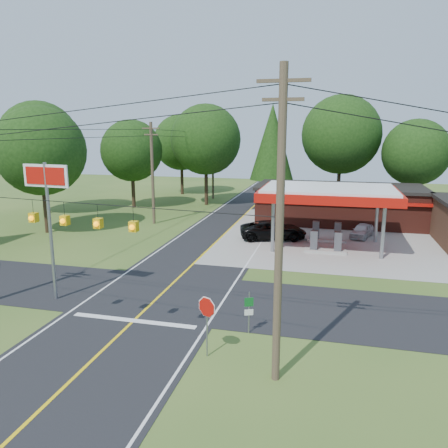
% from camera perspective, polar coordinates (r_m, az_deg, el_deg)
% --- Properties ---
extents(ground, '(120.00, 120.00, 0.00)m').
position_cam_1_polar(ground, '(25.67, -8.23, -9.15)').
color(ground, '#36571E').
rests_on(ground, ground).
extents(main_highway, '(8.00, 120.00, 0.02)m').
position_cam_1_polar(main_highway, '(25.67, -8.23, -9.13)').
color(main_highway, black).
rests_on(main_highway, ground).
extents(cross_road, '(70.00, 7.00, 0.02)m').
position_cam_1_polar(cross_road, '(25.67, -8.23, -9.12)').
color(cross_road, black).
rests_on(cross_road, ground).
extents(lane_center_yellow, '(0.15, 110.00, 0.00)m').
position_cam_1_polar(lane_center_yellow, '(25.66, -8.23, -9.10)').
color(lane_center_yellow, yellow).
rests_on(lane_center_yellow, main_highway).
extents(gas_canopy, '(10.60, 7.40, 4.88)m').
position_cam_1_polar(gas_canopy, '(35.43, 13.48, 3.75)').
color(gas_canopy, gray).
rests_on(gas_canopy, ground).
extents(convenience_store, '(16.40, 7.55, 3.80)m').
position_cam_1_polar(convenience_store, '(45.66, 14.75, 2.56)').
color(convenience_store, '#562118').
rests_on(convenience_store, ground).
extents(utility_pole_near_right, '(1.80, 0.30, 11.50)m').
position_cam_1_polar(utility_pole_near_right, '(15.53, 7.26, -0.37)').
color(utility_pole_near_right, '#473828').
rests_on(utility_pole_near_right, ground).
extents(utility_pole_far_left, '(1.80, 0.30, 10.00)m').
position_cam_1_polar(utility_pole_far_left, '(43.80, -9.33, 6.74)').
color(utility_pole_far_left, '#473828').
rests_on(utility_pole_far_left, ground).
extents(utility_pole_north, '(0.30, 0.30, 9.50)m').
position_cam_1_polar(utility_pole_north, '(59.37, -1.46, 7.89)').
color(utility_pole_north, '#473828').
rests_on(utility_pole_north, ground).
extents(overhead_beacons, '(17.04, 2.04, 1.03)m').
position_cam_1_polar(overhead_beacons, '(19.29, -18.27, 2.36)').
color(overhead_beacons, black).
rests_on(overhead_beacons, ground).
extents(treeline_backdrop, '(70.27, 51.59, 13.30)m').
position_cam_1_polar(treeline_backdrop, '(46.87, 3.67, 10.03)').
color(treeline_backdrop, '#332316').
rests_on(treeline_backdrop, ground).
extents(suv_car, '(6.99, 6.99, 1.58)m').
position_cam_1_polar(suv_car, '(37.85, 6.42, -0.82)').
color(suv_car, black).
rests_on(suv_car, ground).
extents(sedan_car, '(4.43, 4.43, 1.19)m').
position_cam_1_polar(sedan_car, '(40.13, 17.57, -0.85)').
color(sedan_car, silver).
rests_on(sedan_car, ground).
extents(big_stop_sign, '(2.82, 0.39, 7.62)m').
position_cam_1_polar(big_stop_sign, '(25.12, -22.07, 3.20)').
color(big_stop_sign, gray).
rests_on(big_stop_sign, ground).
extents(octagonal_stop_sign, '(0.84, 0.42, 2.66)m').
position_cam_1_polar(octagonal_stop_sign, '(18.27, -2.27, -11.39)').
color(octagonal_stop_sign, gray).
rests_on(octagonal_stop_sign, ground).
extents(route_sign_post, '(0.39, 0.19, 2.03)m').
position_cam_1_polar(route_sign_post, '(20.54, 3.28, -11.06)').
color(route_sign_post, gray).
rests_on(route_sign_post, ground).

